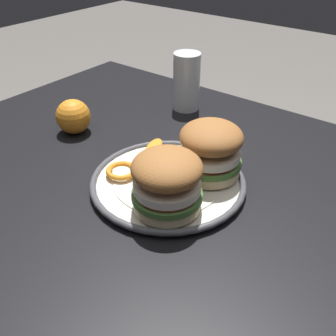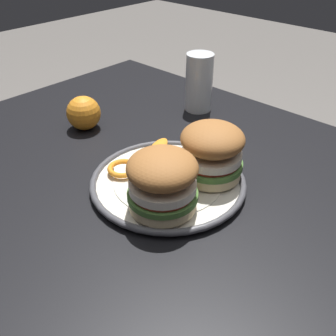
{
  "view_description": "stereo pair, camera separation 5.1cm",
  "coord_description": "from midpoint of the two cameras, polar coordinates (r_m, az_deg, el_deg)",
  "views": [
    {
      "loc": [
        0.31,
        -0.47,
        1.13
      ],
      "look_at": [
        -0.03,
        -0.03,
        0.75
      ],
      "focal_mm": 41.3,
      "sensor_mm": 36.0,
      "label": 1
    },
    {
      "loc": [
        0.35,
        -0.44,
        1.13
      ],
      "look_at": [
        -0.03,
        -0.03,
        0.75
      ],
      "focal_mm": 41.3,
      "sensor_mm": 36.0,
      "label": 2
    }
  ],
  "objects": [
    {
      "name": "dining_table",
      "position": [
        0.77,
        1.22,
        -8.98
      ],
      "size": [
        1.22,
        0.82,
        0.71
      ],
      "color": "black",
      "rests_on": "ground"
    },
    {
      "name": "dinner_plate",
      "position": [
        0.7,
        -2.11,
        -2.14
      ],
      "size": [
        0.28,
        0.28,
        0.02
      ],
      "color": "silver",
      "rests_on": "dining_table"
    },
    {
      "name": "sandwich_half_left",
      "position": [
        0.68,
        4.16,
        2.84
      ],
      "size": [
        0.11,
        0.11,
        0.1
      ],
      "color": "beige",
      "rests_on": "dinner_plate"
    },
    {
      "name": "sandwich_half_right",
      "position": [
        0.6,
        -2.61,
        -1.93
      ],
      "size": [
        0.13,
        0.13,
        0.1
      ],
      "color": "beige",
      "rests_on": "dinner_plate"
    },
    {
      "name": "orange_peel_curled",
      "position": [
        0.71,
        -8.95,
        -0.46
      ],
      "size": [
        0.08,
        0.08,
        0.01
      ],
      "color": "orange",
      "rests_on": "dinner_plate"
    },
    {
      "name": "orange_peel_strip_long",
      "position": [
        0.78,
        -4.03,
        3.04
      ],
      "size": [
        0.05,
        0.08,
        0.01
      ],
      "color": "orange",
      "rests_on": "dinner_plate"
    },
    {
      "name": "orange_peel_strip_short",
      "position": [
        0.69,
        -4.38,
        -1.15
      ],
      "size": [
        0.07,
        0.04,
        0.01
      ],
      "color": "orange",
      "rests_on": "dinner_plate"
    },
    {
      "name": "drinking_glass",
      "position": [
        0.96,
        1.19,
        12.15
      ],
      "size": [
        0.07,
        0.07,
        0.14
      ],
      "color": "white",
      "rests_on": "dining_table"
    },
    {
      "name": "whole_orange",
      "position": [
        0.89,
        -15.44,
        7.29
      ],
      "size": [
        0.08,
        0.08,
        0.08
      ],
      "primitive_type": "sphere",
      "color": "orange",
      "rests_on": "dining_table"
    }
  ]
}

